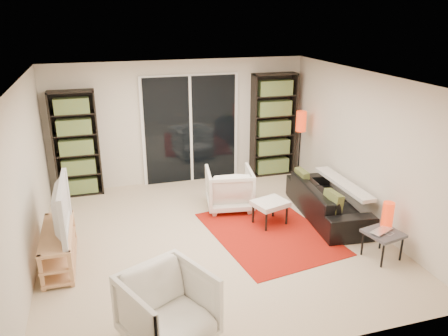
{
  "coord_description": "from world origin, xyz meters",
  "views": [
    {
      "loc": [
        -1.52,
        -5.71,
        3.28
      ],
      "look_at": [
        0.25,
        0.3,
        1.0
      ],
      "focal_mm": 35.0,
      "sensor_mm": 36.0,
      "label": 1
    }
  ],
  "objects_px": {
    "bookshelf_right": "(273,125)",
    "side_table": "(383,235)",
    "armchair_back": "(229,188)",
    "floor_lamp": "(301,128)",
    "sofa": "(327,200)",
    "bookshelf_left": "(76,144)",
    "tv_stand": "(59,247)",
    "armchair_front": "(168,308)",
    "ottoman": "(270,204)"
  },
  "relations": [
    {
      "from": "armchair_back",
      "to": "floor_lamp",
      "type": "relative_size",
      "value": 0.55
    },
    {
      "from": "bookshelf_left",
      "to": "ottoman",
      "type": "height_order",
      "value": "bookshelf_left"
    },
    {
      "from": "bookshelf_left",
      "to": "tv_stand",
      "type": "xyz_separation_m",
      "value": [
        -0.25,
        -2.45,
        -0.71
      ]
    },
    {
      "from": "tv_stand",
      "to": "armchair_front",
      "type": "bearing_deg",
      "value": -57.47
    },
    {
      "from": "sofa",
      "to": "floor_lamp",
      "type": "relative_size",
      "value": 1.36
    },
    {
      "from": "tv_stand",
      "to": "armchair_front",
      "type": "height_order",
      "value": "armchair_front"
    },
    {
      "from": "bookshelf_left",
      "to": "armchair_back",
      "type": "xyz_separation_m",
      "value": [
        2.49,
        -1.37,
        -0.61
      ]
    },
    {
      "from": "bookshelf_right",
      "to": "sofa",
      "type": "xyz_separation_m",
      "value": [
        0.11,
        -2.15,
        -0.76
      ]
    },
    {
      "from": "sofa",
      "to": "side_table",
      "type": "bearing_deg",
      "value": -171.31
    },
    {
      "from": "side_table",
      "to": "floor_lamp",
      "type": "height_order",
      "value": "floor_lamp"
    },
    {
      "from": "armchair_front",
      "to": "floor_lamp",
      "type": "distance_m",
      "value": 4.99
    },
    {
      "from": "armchair_back",
      "to": "floor_lamp",
      "type": "bearing_deg",
      "value": -146.06
    },
    {
      "from": "bookshelf_left",
      "to": "sofa",
      "type": "height_order",
      "value": "bookshelf_left"
    },
    {
      "from": "tv_stand",
      "to": "sofa",
      "type": "height_order",
      "value": "sofa"
    },
    {
      "from": "floor_lamp",
      "to": "sofa",
      "type": "bearing_deg",
      "value": -97.79
    },
    {
      "from": "armchair_back",
      "to": "armchair_front",
      "type": "bearing_deg",
      "value": 70.89
    },
    {
      "from": "armchair_front",
      "to": "floor_lamp",
      "type": "relative_size",
      "value": 0.59
    },
    {
      "from": "bookshelf_right",
      "to": "floor_lamp",
      "type": "distance_m",
      "value": 0.68
    },
    {
      "from": "ottoman",
      "to": "floor_lamp",
      "type": "distance_m",
      "value": 2.14
    },
    {
      "from": "bookshelf_left",
      "to": "tv_stand",
      "type": "relative_size",
      "value": 1.56
    },
    {
      "from": "bookshelf_right",
      "to": "floor_lamp",
      "type": "xyz_separation_m",
      "value": [
        0.33,
        -0.59,
        0.06
      ]
    },
    {
      "from": "bookshelf_right",
      "to": "tv_stand",
      "type": "xyz_separation_m",
      "value": [
        -4.1,
        -2.45,
        -0.79
      ]
    },
    {
      "from": "bookshelf_right",
      "to": "armchair_back",
      "type": "bearing_deg",
      "value": -134.71
    },
    {
      "from": "armchair_back",
      "to": "sofa",
      "type": "bearing_deg",
      "value": 161.14
    },
    {
      "from": "tv_stand",
      "to": "sofa",
      "type": "bearing_deg",
      "value": 4.09
    },
    {
      "from": "bookshelf_right",
      "to": "side_table",
      "type": "distance_m",
      "value": 3.62
    },
    {
      "from": "tv_stand",
      "to": "sofa",
      "type": "xyz_separation_m",
      "value": [
        4.21,
        0.3,
        0.02
      ]
    },
    {
      "from": "bookshelf_left",
      "to": "sofa",
      "type": "xyz_separation_m",
      "value": [
        3.96,
        -2.15,
        -0.69
      ]
    },
    {
      "from": "side_table",
      "to": "armchair_front",
      "type": "bearing_deg",
      "value": -166.31
    },
    {
      "from": "ottoman",
      "to": "armchair_front",
      "type": "bearing_deg",
      "value": -133.01
    },
    {
      "from": "tv_stand",
      "to": "side_table",
      "type": "relative_size",
      "value": 2.32
    },
    {
      "from": "bookshelf_left",
      "to": "armchair_back",
      "type": "bearing_deg",
      "value": -28.9
    },
    {
      "from": "armchair_front",
      "to": "ottoman",
      "type": "height_order",
      "value": "armchair_front"
    },
    {
      "from": "tv_stand",
      "to": "armchair_front",
      "type": "xyz_separation_m",
      "value": [
        1.18,
        -1.85,
        0.12
      ]
    },
    {
      "from": "sofa",
      "to": "side_table",
      "type": "distance_m",
      "value": 1.4
    },
    {
      "from": "bookshelf_right",
      "to": "armchair_back",
      "type": "distance_m",
      "value": 2.05
    },
    {
      "from": "bookshelf_right",
      "to": "side_table",
      "type": "xyz_separation_m",
      "value": [
        0.2,
        -3.54,
        -0.7
      ]
    },
    {
      "from": "sofa",
      "to": "ottoman",
      "type": "height_order",
      "value": "sofa"
    },
    {
      "from": "bookshelf_right",
      "to": "ottoman",
      "type": "relative_size",
      "value": 3.37
    },
    {
      "from": "bookshelf_left",
      "to": "armchair_front",
      "type": "bearing_deg",
      "value": -77.81
    },
    {
      "from": "sofa",
      "to": "armchair_front",
      "type": "distance_m",
      "value": 3.72
    },
    {
      "from": "tv_stand",
      "to": "floor_lamp",
      "type": "height_order",
      "value": "floor_lamp"
    },
    {
      "from": "bookshelf_right",
      "to": "side_table",
      "type": "relative_size",
      "value": 3.9
    },
    {
      "from": "bookshelf_left",
      "to": "side_table",
      "type": "xyz_separation_m",
      "value": [
        4.05,
        -3.54,
        -0.62
      ]
    },
    {
      "from": "side_table",
      "to": "floor_lamp",
      "type": "xyz_separation_m",
      "value": [
        0.13,
        2.95,
        0.76
      ]
    },
    {
      "from": "tv_stand",
      "to": "armchair_front",
      "type": "relative_size",
      "value": 1.47
    },
    {
      "from": "armchair_front",
      "to": "bookshelf_left",
      "type": "bearing_deg",
      "value": 76.94
    },
    {
      "from": "ottoman",
      "to": "floor_lamp",
      "type": "xyz_separation_m",
      "value": [
        1.24,
        1.56,
        0.77
      ]
    },
    {
      "from": "bookshelf_left",
      "to": "bookshelf_right",
      "type": "xyz_separation_m",
      "value": [
        3.85,
        -0.0,
        0.07
      ]
    },
    {
      "from": "bookshelf_left",
      "to": "floor_lamp",
      "type": "bearing_deg",
      "value": -8.02
    }
  ]
}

